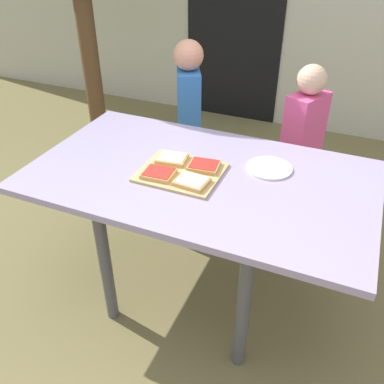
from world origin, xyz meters
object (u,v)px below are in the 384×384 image
pizza_slice_far_right (204,166)px  pizza_slice_near_right (192,181)px  plate_white_right (269,168)px  child_left (189,111)px  cutting_board (181,172)px  child_right (301,144)px  pizza_slice_far_left (172,158)px  pizza_slice_near_left (159,173)px  dining_table (200,189)px

pizza_slice_far_right → pizza_slice_near_right: bearing=-89.5°
plate_white_right → child_left: (-0.69, 0.67, -0.10)m
cutting_board → pizza_slice_near_right: pizza_slice_near_right is taller
child_right → plate_white_right: bearing=-95.4°
pizza_slice_far_left → child_right: size_ratio=0.14×
pizza_slice_near_left → pizza_slice_far_left: bearing=91.2°
child_left → child_right: bearing=-6.9°
dining_table → pizza_slice_far_left: (-0.16, 0.04, 0.10)m
pizza_slice_near_left → pizza_slice_far_left: (-0.00, 0.14, 0.00)m
cutting_board → pizza_slice_near_left: size_ratio=2.52×
pizza_slice_near_right → dining_table: bearing=93.6°
pizza_slice_far_left → pizza_slice_far_right: size_ratio=1.01×
plate_white_right → dining_table: bearing=-149.8°
pizza_slice_far_left → plate_white_right: (0.43, 0.12, -0.02)m
cutting_board → pizza_slice_far_right: bearing=39.9°
pizza_slice_near_right → plate_white_right: bearing=45.1°
pizza_slice_far_right → child_left: size_ratio=0.13×
pizza_slice_near_right → child_right: size_ratio=0.14×
pizza_slice_far_right → dining_table: bearing=-99.0°
pizza_slice_near_right → child_left: bearing=114.3°
pizza_slice_near_right → child_left: size_ratio=0.13×
pizza_slice_near_right → pizza_slice_far_right: size_ratio=0.98×
pizza_slice_far_left → pizza_slice_near_left: bearing=-88.8°
pizza_slice_far_right → child_right: 0.80m
dining_table → pizza_slice_far_right: size_ratio=10.47×
dining_table → child_left: child_left is taller
plate_white_right → child_right: bearing=84.6°
dining_table → cutting_board: cutting_board is taller
dining_table → pizza_slice_far_right: bearing=81.0°
pizza_slice_far_right → child_right: child_right is taller
plate_white_right → child_right: child_right is taller
pizza_slice_near_left → child_right: size_ratio=0.13×
pizza_slice_far_left → child_left: size_ratio=0.14×
plate_white_right → pizza_slice_near_right: bearing=-134.9°
pizza_slice_near_left → child_left: 0.98m
cutting_board → pizza_slice_far_right: 0.11m
cutting_board → child_right: child_right is taller
pizza_slice_far_left → child_right: 0.87m
pizza_slice_far_left → child_left: 0.85m
pizza_slice_far_left → child_right: (0.49, 0.71, -0.16)m
pizza_slice_far_left → child_left: (-0.26, 0.80, -0.12)m
pizza_slice_far_right → pizza_slice_far_left: bearing=179.1°
pizza_slice_near_right → plate_white_right: 0.38m
pizza_slice_near_right → child_right: bearing=69.2°
pizza_slice_far_left → pizza_slice_far_right: (0.16, -0.00, 0.00)m
pizza_slice_far_right → child_left: 0.91m
pizza_slice_near_right → child_right: child_right is taller
dining_table → cutting_board: (-0.08, -0.03, 0.09)m
dining_table → child_right: size_ratio=1.45×
dining_table → pizza_slice_near_right: 0.15m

